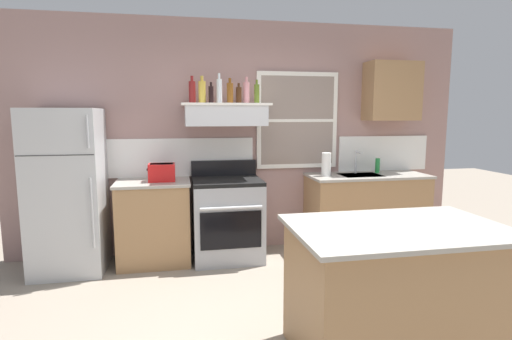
% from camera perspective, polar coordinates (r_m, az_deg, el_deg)
% --- Properties ---
extents(back_wall, '(5.40, 0.11, 2.70)m').
position_cam_1_polar(back_wall, '(4.82, -1.40, 4.68)').
color(back_wall, gray).
rests_on(back_wall, ground_plane).
extents(refrigerator, '(0.70, 0.72, 1.69)m').
position_cam_1_polar(refrigerator, '(4.56, -25.16, -2.72)').
color(refrigerator, '#B7BABC').
rests_on(refrigerator, ground_plane).
extents(counter_left_of_stove, '(0.79, 0.63, 0.91)m').
position_cam_1_polar(counter_left_of_stove, '(4.58, -14.23, -7.14)').
color(counter_left_of_stove, '#9E754C').
rests_on(counter_left_of_stove, ground_plane).
extents(toaster, '(0.30, 0.20, 0.19)m').
position_cam_1_polar(toaster, '(4.44, -13.22, -0.29)').
color(toaster, red).
rests_on(toaster, counter_left_of_stove).
extents(stove_range, '(0.76, 0.69, 1.09)m').
position_cam_1_polar(stove_range, '(4.56, -4.10, -6.85)').
color(stove_range, '#9EA0A5').
rests_on(stove_range, ground_plane).
extents(range_hood_shelf, '(0.96, 0.52, 0.24)m').
position_cam_1_polar(range_hood_shelf, '(4.50, -4.40, 7.88)').
color(range_hood_shelf, silver).
extents(bottle_red_label_wine, '(0.07, 0.07, 0.30)m').
position_cam_1_polar(bottle_red_label_wine, '(4.53, -9.04, 10.91)').
color(bottle_red_label_wine, maroon).
rests_on(bottle_red_label_wine, range_hood_shelf).
extents(bottle_champagne_gold_foil, '(0.08, 0.08, 0.29)m').
position_cam_1_polar(bottle_champagne_gold_foil, '(4.48, -7.66, 10.95)').
color(bottle_champagne_gold_foil, '#B29333').
rests_on(bottle_champagne_gold_foil, range_hood_shelf).
extents(bottle_balsamic_dark, '(0.06, 0.06, 0.23)m').
position_cam_1_polar(bottle_balsamic_dark, '(4.47, -6.39, 10.62)').
color(bottle_balsamic_dark, black).
rests_on(bottle_balsamic_dark, range_hood_shelf).
extents(bottle_clear_tall, '(0.06, 0.06, 0.33)m').
position_cam_1_polar(bottle_clear_tall, '(4.55, -5.24, 11.14)').
color(bottle_clear_tall, silver).
rests_on(bottle_clear_tall, range_hood_shelf).
extents(bottle_amber_wine, '(0.07, 0.07, 0.28)m').
position_cam_1_polar(bottle_amber_wine, '(4.52, -3.72, 10.89)').
color(bottle_amber_wine, brown).
rests_on(bottle_amber_wine, range_hood_shelf).
extents(bottle_brown_stout, '(0.06, 0.06, 0.22)m').
position_cam_1_polar(bottle_brown_stout, '(4.55, -2.46, 10.60)').
color(bottle_brown_stout, '#381E0F').
rests_on(bottle_brown_stout, range_hood_shelf).
extents(bottle_rose_pink, '(0.07, 0.07, 0.29)m').
position_cam_1_polar(bottle_rose_pink, '(4.60, -1.41, 10.95)').
color(bottle_rose_pink, '#C67F84').
rests_on(bottle_rose_pink, range_hood_shelf).
extents(bottle_olive_oil_square, '(0.06, 0.06, 0.26)m').
position_cam_1_polar(bottle_olive_oil_square, '(4.60, 0.11, 10.80)').
color(bottle_olive_oil_square, '#4C601E').
rests_on(bottle_olive_oil_square, range_hood_shelf).
extents(counter_right_with_sink, '(1.43, 0.63, 0.91)m').
position_cam_1_polar(counter_right_with_sink, '(5.08, 15.34, -5.66)').
color(counter_right_with_sink, '#9E754C').
rests_on(counter_right_with_sink, ground_plane).
extents(sink_faucet, '(0.03, 0.17, 0.28)m').
position_cam_1_polar(sink_faucet, '(5.02, 14.09, 1.50)').
color(sink_faucet, silver).
rests_on(sink_faucet, counter_right_with_sink).
extents(paper_towel_roll, '(0.11, 0.11, 0.27)m').
position_cam_1_polar(paper_towel_roll, '(4.77, 9.94, 0.81)').
color(paper_towel_roll, white).
rests_on(paper_towel_roll, counter_right_with_sink).
extents(dish_soap_bottle, '(0.06, 0.06, 0.18)m').
position_cam_1_polar(dish_soap_bottle, '(5.15, 16.86, 0.61)').
color(dish_soap_bottle, '#268C3F').
rests_on(dish_soap_bottle, counter_right_with_sink).
extents(kitchen_island, '(1.40, 0.90, 0.91)m').
position_cam_1_polar(kitchen_island, '(2.94, 19.23, -16.04)').
color(kitchen_island, '#9E754C').
rests_on(kitchen_island, ground_plane).
extents(upper_cabinet_right, '(0.64, 0.32, 0.70)m').
position_cam_1_polar(upper_cabinet_right, '(5.24, 18.73, 10.52)').
color(upper_cabinet_right, '#9E754C').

